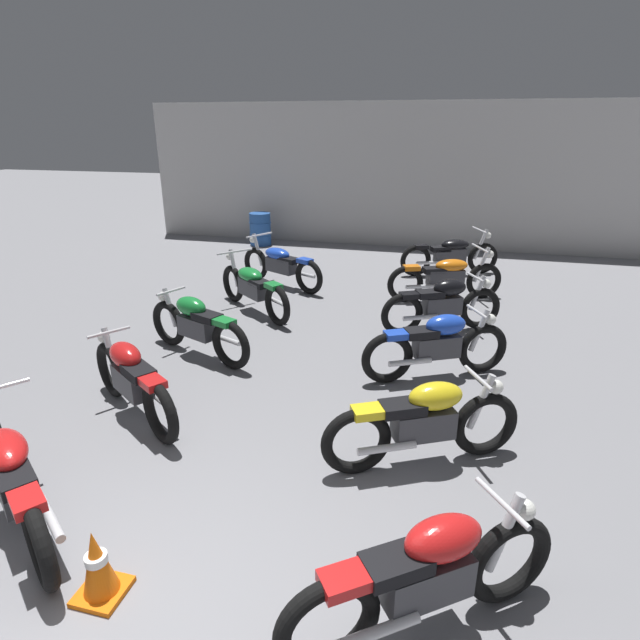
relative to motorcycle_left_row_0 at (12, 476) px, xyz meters
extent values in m
cube|color=#BCBAB7|center=(1.56, 11.08, 1.35)|extent=(13.20, 0.24, 3.60)
torus|color=black|center=(0.62, -0.45, -0.12)|extent=(0.61, 0.48, 0.67)
cube|color=#38383D|center=(0.01, -0.01, -0.02)|extent=(0.68, 0.58, 0.28)
ellipsoid|color=red|center=(-0.07, 0.05, 0.20)|extent=(0.67, 0.61, 0.22)
cube|color=black|center=(0.19, -0.14, 0.12)|extent=(0.46, 0.43, 0.10)
cube|color=red|center=(0.54, -0.39, 0.18)|extent=(0.34, 0.33, 0.08)
cylinder|color=silver|center=(0.49, -0.20, -0.14)|extent=(0.49, 0.38, 0.07)
torus|color=black|center=(-0.57, 2.03, -0.12)|extent=(0.62, 0.46, 0.67)
torus|color=black|center=(0.51, 1.31, -0.12)|extent=(0.62, 0.46, 0.67)
cylinder|color=silver|center=(-0.50, 1.99, 0.14)|extent=(0.24, 0.19, 0.56)
cube|color=#38383D|center=(-0.03, 1.67, -0.02)|extent=(0.61, 0.52, 0.28)
ellipsoid|color=red|center=(-0.11, 1.73, 0.26)|extent=(0.59, 0.52, 0.26)
cube|color=black|center=(0.15, 1.55, 0.18)|extent=(0.47, 0.42, 0.10)
cube|color=red|center=(0.43, 1.37, 0.18)|extent=(0.34, 0.32, 0.08)
cylinder|color=silver|center=(-0.45, 1.96, 0.40)|extent=(0.30, 0.42, 0.04)
sphere|color=white|center=(-0.62, 2.07, 0.28)|extent=(0.14, 0.14, 0.14)
cylinder|color=silver|center=(0.38, 1.56, -0.14)|extent=(0.50, 0.36, 0.07)
torus|color=black|center=(-0.69, 3.56, -0.12)|extent=(0.66, 0.36, 0.67)
torus|color=black|center=(0.51, 3.06, -0.12)|extent=(0.66, 0.36, 0.67)
cylinder|color=silver|center=(-0.61, 3.53, 0.14)|extent=(0.25, 0.16, 0.56)
cube|color=#38383D|center=(-0.09, 3.31, -0.02)|extent=(0.62, 0.44, 0.28)
ellipsoid|color=#197F33|center=(-0.18, 3.35, 0.26)|extent=(0.59, 0.46, 0.26)
cube|color=black|center=(0.11, 3.23, 0.18)|extent=(0.46, 0.38, 0.10)
cube|color=#197F33|center=(0.42, 3.10, 0.18)|extent=(0.34, 0.29, 0.08)
cylinder|color=silver|center=(-0.56, 3.51, 0.40)|extent=(0.22, 0.46, 0.04)
sphere|color=white|center=(-0.74, 3.59, 0.28)|extent=(0.14, 0.14, 0.14)
cylinder|color=silver|center=(0.33, 3.28, -0.14)|extent=(0.53, 0.28, 0.07)
torus|color=black|center=(-0.58, 5.65, -0.12)|extent=(0.59, 0.51, 0.67)
torus|color=black|center=(0.59, 4.71, -0.12)|extent=(0.59, 0.51, 0.67)
cylinder|color=silver|center=(-0.52, 5.60, 0.19)|extent=(0.26, 0.23, 0.66)
cube|color=#38383D|center=(0.01, 5.18, -0.02)|extent=(0.67, 0.60, 0.28)
ellipsoid|color=#197F33|center=(-0.07, 5.24, 0.20)|extent=(0.67, 0.63, 0.22)
cube|color=black|center=(0.18, 5.04, 0.12)|extent=(0.46, 0.44, 0.10)
cube|color=#197F33|center=(0.51, 4.78, 0.18)|extent=(0.34, 0.33, 0.08)
cylinder|color=silver|center=(-0.47, 5.56, 0.50)|extent=(0.45, 0.55, 0.04)
sphere|color=white|center=(-0.63, 5.69, 0.38)|extent=(0.14, 0.14, 0.14)
cylinder|color=silver|center=(0.48, 4.97, -0.14)|extent=(0.47, 0.40, 0.07)
torus|color=black|center=(-0.69, 7.09, -0.12)|extent=(0.65, 0.40, 0.67)
torus|color=black|center=(0.64, 6.41, -0.12)|extent=(0.65, 0.40, 0.67)
cylinder|color=silver|center=(-0.62, 7.06, 0.19)|extent=(0.28, 0.19, 0.66)
cube|color=#38383D|center=(-0.02, 6.75, -0.02)|extent=(0.70, 0.51, 0.28)
ellipsoid|color=blue|center=(-0.11, 6.80, 0.20)|extent=(0.68, 0.56, 0.22)
cube|color=black|center=(0.17, 6.65, 0.12)|extent=(0.47, 0.40, 0.10)
cube|color=blue|center=(0.55, 6.46, 0.18)|extent=(0.34, 0.31, 0.08)
cylinder|color=silver|center=(-0.57, 7.03, 0.50)|extent=(0.34, 0.62, 0.04)
sphere|color=white|center=(-0.75, 7.12, 0.38)|extent=(0.14, 0.14, 0.14)
cylinder|color=silver|center=(0.48, 6.64, -0.14)|extent=(0.52, 0.31, 0.07)
torus|color=black|center=(3.75, 0.21, -0.12)|extent=(0.61, 0.48, 0.67)
torus|color=black|center=(2.69, -0.54, -0.12)|extent=(0.61, 0.48, 0.67)
cylinder|color=silver|center=(3.68, 0.17, 0.14)|extent=(0.24, 0.20, 0.56)
cube|color=#38383D|center=(3.22, -0.16, -0.02)|extent=(0.60, 0.53, 0.28)
ellipsoid|color=red|center=(3.30, -0.11, 0.26)|extent=(0.59, 0.53, 0.26)
cube|color=black|center=(3.04, -0.29, 0.18)|extent=(0.46, 0.43, 0.10)
cube|color=red|center=(2.77, -0.49, 0.18)|extent=(0.34, 0.33, 0.08)
cylinder|color=silver|center=(3.64, 0.13, 0.40)|extent=(0.31, 0.41, 0.04)
sphere|color=white|center=(3.80, 0.25, 0.28)|extent=(0.14, 0.14, 0.14)
cylinder|color=silver|center=(2.97, -0.50, -0.14)|extent=(0.49, 0.38, 0.07)
torus|color=black|center=(3.67, 1.90, -0.12)|extent=(0.65, 0.40, 0.67)
torus|color=black|center=(2.51, 1.30, -0.12)|extent=(0.65, 0.40, 0.67)
cylinder|color=silver|center=(3.60, 1.86, 0.14)|extent=(0.25, 0.17, 0.56)
cube|color=#38383D|center=(3.09, 1.60, -0.02)|extent=(0.62, 0.48, 0.28)
ellipsoid|color=yellow|center=(3.18, 1.65, 0.26)|extent=(0.59, 0.49, 0.26)
cube|color=black|center=(2.90, 1.50, 0.18)|extent=(0.47, 0.40, 0.10)
cube|color=yellow|center=(2.60, 1.35, 0.18)|extent=(0.34, 0.31, 0.08)
cylinder|color=silver|center=(3.54, 1.84, 0.40)|extent=(0.25, 0.44, 0.04)
sphere|color=white|center=(3.72, 1.93, 0.28)|extent=(0.14, 0.14, 0.14)
cylinder|color=silver|center=(2.80, 1.30, -0.14)|extent=(0.52, 0.31, 0.07)
torus|color=black|center=(3.71, 3.76, -0.12)|extent=(0.65, 0.40, 0.67)
torus|color=black|center=(2.56, 3.17, -0.12)|extent=(0.65, 0.40, 0.67)
cylinder|color=silver|center=(3.64, 3.72, 0.14)|extent=(0.25, 0.17, 0.56)
cube|color=#38383D|center=(3.13, 3.46, -0.02)|extent=(0.62, 0.48, 0.28)
ellipsoid|color=blue|center=(3.22, 3.51, 0.26)|extent=(0.59, 0.49, 0.26)
cube|color=black|center=(2.94, 3.36, 0.18)|extent=(0.47, 0.40, 0.10)
cube|color=blue|center=(2.64, 3.21, 0.18)|extent=(0.34, 0.31, 0.08)
cylinder|color=silver|center=(3.59, 3.70, 0.40)|extent=(0.25, 0.44, 0.04)
sphere|color=white|center=(3.76, 3.79, 0.28)|extent=(0.14, 0.14, 0.14)
cylinder|color=silver|center=(2.84, 3.17, -0.14)|extent=(0.52, 0.31, 0.07)
torus|color=black|center=(3.73, 5.37, -0.12)|extent=(0.65, 0.40, 0.67)
torus|color=black|center=(2.57, 4.78, -0.12)|extent=(0.65, 0.40, 0.67)
cylinder|color=silver|center=(3.66, 5.33, 0.14)|extent=(0.25, 0.17, 0.56)
cube|color=#38383D|center=(3.15, 5.07, -0.02)|extent=(0.62, 0.47, 0.28)
ellipsoid|color=black|center=(3.24, 5.12, 0.26)|extent=(0.59, 0.48, 0.26)
cube|color=black|center=(2.95, 4.98, 0.18)|extent=(0.47, 0.39, 0.10)
cube|color=black|center=(2.66, 4.83, 0.18)|extent=(0.34, 0.30, 0.08)
cylinder|color=silver|center=(3.61, 5.30, 0.40)|extent=(0.25, 0.45, 0.04)
sphere|color=white|center=(3.79, 5.39, 0.28)|extent=(0.14, 0.14, 0.14)
cylinder|color=silver|center=(2.85, 4.78, -0.14)|extent=(0.52, 0.31, 0.07)
torus|color=black|center=(3.85, 6.97, -0.12)|extent=(0.66, 0.35, 0.67)
torus|color=black|center=(2.46, 6.41, -0.12)|extent=(0.66, 0.35, 0.67)
cylinder|color=silver|center=(3.78, 6.94, 0.19)|extent=(0.28, 0.17, 0.66)
cube|color=#38383D|center=(3.16, 6.69, -0.02)|extent=(0.70, 0.47, 0.28)
ellipsoid|color=orange|center=(3.25, 6.73, 0.20)|extent=(0.68, 0.52, 0.22)
cube|color=black|center=(2.95, 6.61, 0.12)|extent=(0.46, 0.37, 0.10)
cube|color=orange|center=(2.55, 6.45, 0.18)|extent=(0.33, 0.29, 0.08)
cylinder|color=silver|center=(3.72, 6.92, 0.50)|extent=(0.29, 0.64, 0.04)
sphere|color=white|center=(3.91, 6.99, 0.38)|extent=(0.14, 0.14, 0.14)
cylinder|color=silver|center=(2.74, 6.38, -0.14)|extent=(0.54, 0.27, 0.07)
torus|color=black|center=(3.90, 8.75, -0.12)|extent=(0.66, 0.36, 0.67)
torus|color=black|center=(2.51, 8.18, -0.12)|extent=(0.66, 0.36, 0.67)
cylinder|color=silver|center=(3.82, 8.72, 0.19)|extent=(0.28, 0.17, 0.66)
cube|color=#38383D|center=(3.20, 8.46, -0.02)|extent=(0.70, 0.47, 0.28)
ellipsoid|color=black|center=(3.29, 8.50, 0.20)|extent=(0.68, 0.52, 0.22)
cube|color=black|center=(3.00, 8.38, 0.12)|extent=(0.46, 0.37, 0.10)
cube|color=black|center=(2.60, 8.22, 0.18)|extent=(0.33, 0.29, 0.08)
cylinder|color=silver|center=(3.77, 8.69, 0.50)|extent=(0.29, 0.64, 0.04)
sphere|color=white|center=(3.95, 8.77, 0.38)|extent=(0.14, 0.14, 0.14)
cylinder|color=silver|center=(2.79, 8.15, -0.14)|extent=(0.54, 0.27, 0.07)
cylinder|color=#23519E|center=(-1.77, 10.24, -0.03)|extent=(0.56, 0.56, 0.85)
torus|color=#23519E|center=(-1.77, 10.24, 0.14)|extent=(0.59, 0.59, 0.03)
torus|color=#23519E|center=(-1.77, 10.24, -0.20)|extent=(0.59, 0.59, 0.03)
cube|color=orange|center=(1.06, -0.44, -0.43)|extent=(0.32, 0.32, 0.04)
cone|color=orange|center=(1.06, -0.44, -0.16)|extent=(0.24, 0.24, 0.50)
cylinder|color=white|center=(1.06, -0.44, -0.14)|extent=(0.15, 0.15, 0.06)
camera|label=1|loc=(3.18, -2.63, 2.59)|focal=28.84mm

